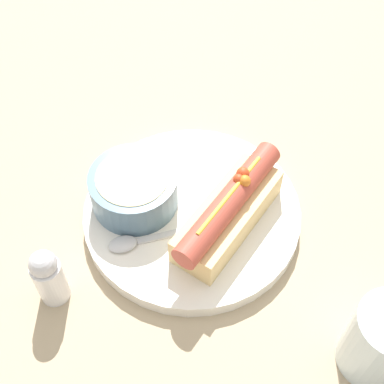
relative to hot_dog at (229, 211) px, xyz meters
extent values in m
plane|color=tan|center=(-0.01, 0.05, -0.05)|extent=(4.00, 4.00, 0.00)
cylinder|color=white|center=(-0.01, 0.05, -0.04)|extent=(0.27, 0.27, 0.02)
cube|color=#E5C17F|center=(0.00, 0.00, -0.01)|extent=(0.16, 0.06, 0.04)
cylinder|color=#B24738|center=(0.00, 0.00, 0.02)|extent=(0.18, 0.03, 0.03)
sphere|color=#C63F1E|center=(0.03, 0.00, 0.03)|extent=(0.02, 0.02, 0.02)
sphere|color=#C63F1E|center=(0.02, 0.00, 0.03)|extent=(0.01, 0.01, 0.01)
sphere|color=orange|center=(0.03, 0.00, 0.03)|extent=(0.01, 0.01, 0.01)
cylinder|color=gold|center=(0.00, 0.00, 0.03)|extent=(0.13, 0.01, 0.01)
cylinder|color=slate|center=(-0.04, 0.11, -0.01)|extent=(0.11, 0.11, 0.05)
cylinder|color=#D1C184|center=(-0.04, 0.11, 0.01)|extent=(0.09, 0.09, 0.01)
cube|color=#B7B7BC|center=(-0.04, 0.04, -0.03)|extent=(0.09, 0.07, 0.00)
ellipsoid|color=#B7B7BC|center=(-0.10, 0.08, -0.02)|extent=(0.04, 0.04, 0.01)
cylinder|color=silver|center=(-0.04, -0.21, 0.00)|extent=(0.07, 0.07, 0.10)
cylinder|color=silver|center=(-0.18, 0.11, -0.02)|extent=(0.03, 0.03, 0.06)
sphere|color=silver|center=(-0.18, 0.11, 0.02)|extent=(0.03, 0.03, 0.03)
camera|label=1|loc=(-0.31, -0.17, 0.51)|focal=50.00mm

